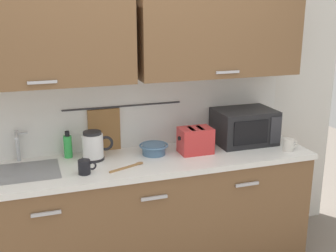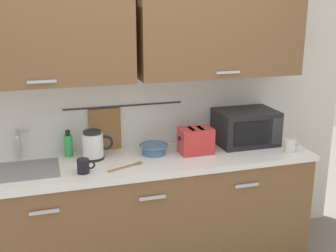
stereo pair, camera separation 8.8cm
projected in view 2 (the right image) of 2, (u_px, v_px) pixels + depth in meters
counter_unit at (141, 215)px, 3.17m from camera, size 2.53×0.64×0.90m
back_wall_assembly at (132, 68)px, 3.09m from camera, size 3.70×0.41×2.50m
sink_faucet at (18, 141)px, 2.98m from camera, size 0.09×0.17×0.22m
microwave at (246, 127)px, 3.35m from camera, size 0.46×0.35×0.27m
electric_kettle at (93, 145)px, 3.03m from camera, size 0.23×0.16×0.21m
dish_soap_bottle at (68, 145)px, 3.08m from camera, size 0.06×0.06×0.20m
mug_near_sink at (84, 166)px, 2.79m from camera, size 0.12×0.08×0.09m
mixing_bowl at (154, 148)px, 3.13m from camera, size 0.21×0.21×0.08m
toaster at (196, 140)px, 3.15m from camera, size 0.26×0.17×0.19m
mug_by_kettle at (290, 146)px, 3.18m from camera, size 0.12×0.08×0.09m
wooden_spoon at (130, 166)px, 2.91m from camera, size 0.27×0.13×0.01m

